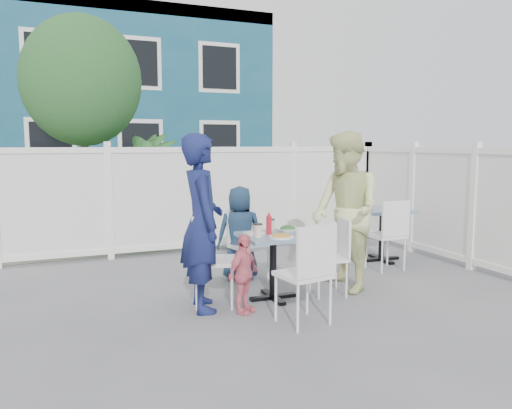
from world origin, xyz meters
name	(u,v)px	position (x,y,z in m)	size (l,w,h in m)	color
ground	(262,295)	(0.00, 0.00, 0.00)	(80.00, 80.00, 0.00)	slate
near_sidewalk	(180,235)	(0.00, 3.80, 0.01)	(24.00, 2.60, 0.01)	gray
street	(145,210)	(0.00, 7.50, 0.00)	(24.00, 5.00, 0.01)	black
far_sidewalk	(128,198)	(0.00, 10.60, 0.01)	(24.00, 1.60, 0.01)	gray
building	(98,105)	(-0.50, 14.00, 3.00)	(11.00, 6.00, 6.00)	navy
fence_back	(207,201)	(0.10, 2.40, 0.78)	(5.86, 0.08, 1.60)	white
fence_right	(441,205)	(3.00, 0.60, 0.78)	(0.08, 3.66, 1.60)	white
tree	(82,81)	(-1.60, 3.30, 2.59)	(1.80, 1.62, 3.59)	#382316
utility_cabinet	(14,208)	(-2.69, 4.00, 0.61)	(0.65, 0.47, 1.21)	gold
potted_shrub_a	(145,190)	(-0.72, 3.10, 0.91)	(1.02, 1.02, 1.82)	#1D4B28
potted_shrub_b	(268,197)	(1.36, 3.00, 0.73)	(1.31, 1.14, 1.46)	#1D4B28
main_table	(273,249)	(0.06, -0.17, 0.54)	(0.67, 0.67, 0.70)	#3D5D76
spare_table	(382,220)	(2.20, 0.86, 0.58)	(0.74, 0.74, 0.74)	#3D5D76
chair_left	(207,252)	(-0.65, -0.08, 0.55)	(0.54, 0.55, 0.95)	white
chair_right	(335,251)	(0.76, -0.26, 0.49)	(0.44, 0.45, 0.84)	white
chair_back	(246,239)	(0.06, 0.66, 0.51)	(0.46, 0.45, 0.87)	white
chair_near	(309,267)	(0.03, -1.01, 0.55)	(0.49, 0.48, 0.94)	white
chair_spare	(390,230)	(1.94, 0.35, 0.54)	(0.44, 0.42, 0.93)	white
man	(202,223)	(-0.72, -0.19, 0.88)	(0.64, 0.42, 1.75)	#151C4D
woman	(345,211)	(0.95, -0.15, 0.90)	(0.87, 0.68, 1.79)	#D0DA55
boy	(240,233)	(0.00, 0.70, 0.57)	(0.56, 0.36, 1.15)	#1A2E49
toddler	(243,274)	(-0.39, -0.47, 0.39)	(0.46, 0.19, 0.79)	#E97182
plate_main	(281,237)	(0.07, -0.35, 0.71)	(0.25, 0.25, 0.02)	white
plate_side	(254,234)	(-0.12, -0.07, 0.71)	(0.23, 0.23, 0.02)	white
salad_bowl	(288,231)	(0.24, -0.14, 0.73)	(0.23, 0.23, 0.06)	white
coffee_cup_a	(258,231)	(-0.14, -0.24, 0.76)	(0.09, 0.09, 0.13)	beige
coffee_cup_b	(271,225)	(0.13, 0.05, 0.76)	(0.08, 0.08, 0.12)	beige
ketchup_bottle	(269,225)	(0.03, -0.11, 0.79)	(0.06, 0.06, 0.19)	#B11625
salt_shaker	(259,228)	(0.01, 0.10, 0.73)	(0.03, 0.03, 0.07)	white
pepper_shaker	(259,228)	(-0.01, 0.07, 0.73)	(0.03, 0.03, 0.07)	black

